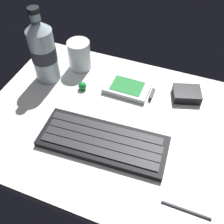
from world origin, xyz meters
TOP-DOWN VIEW (x-y plane):
  - ground_plane at (0.00, -0.23)cm, footprint 64.00×48.00cm
  - keyboard at (0.60, -7.16)cm, footprint 29.57×12.61cm
  - handheld_device at (0.66, 11.50)cm, footprint 12.85×7.71cm
  - juice_cup at (-16.00, 15.79)cm, footprint 6.40×6.40cm
  - water_bottle at (-22.40, 8.37)cm, footprint 6.73×6.73cm
  - charger_block at (15.49, 14.33)cm, footprint 8.32×7.39cm
  - trackball_mouse at (-11.43, 7.47)cm, footprint 2.20×2.20cm
  - stylus_pen at (21.03, -15.84)cm, footprint 9.50×0.74cm

SIDE VIEW (x-z plane):
  - ground_plane at x=0.00cm, z-range -2.39..0.41cm
  - stylus_pen at x=21.03cm, z-range 0.00..0.70cm
  - handheld_device at x=0.66cm, z-range -0.02..1.48cm
  - keyboard at x=0.60cm, z-range -0.04..1.66cm
  - trackball_mouse at x=-11.43cm, z-range 0.00..2.20cm
  - charger_block at x=15.49cm, z-range 0.00..2.40cm
  - juice_cup at x=-16.00cm, z-range -0.34..8.16cm
  - water_bottle at x=-22.40cm, z-range -1.39..19.41cm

